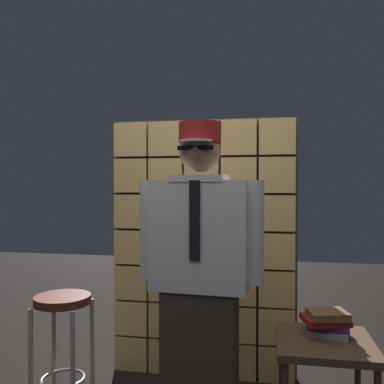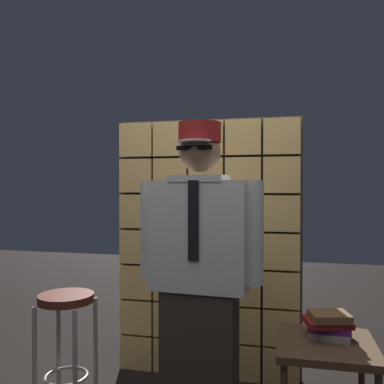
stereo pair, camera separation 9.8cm
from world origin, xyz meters
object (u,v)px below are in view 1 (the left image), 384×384
standing_person (200,276)px  side_table (324,353)px  bar_stool (63,326)px  book_stack (327,322)px

standing_person → side_table: (0.67, 0.13, -0.43)m
standing_person → bar_stool: 0.95m
bar_stool → book_stack: bar_stool is taller
bar_stool → side_table: bar_stool is taller
bar_stool → standing_person: bearing=-7.5°
side_table → bar_stool: bearing=-179.6°
side_table → book_stack: size_ratio=2.03×
standing_person → bar_stool: size_ratio=2.39×
standing_person → book_stack: size_ratio=6.32×
bar_stool → book_stack: bearing=2.6°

